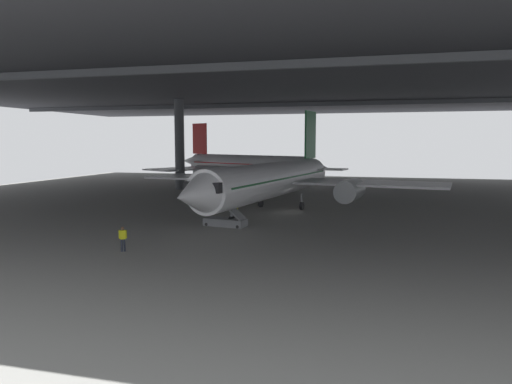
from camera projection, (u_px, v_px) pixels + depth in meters
ground_plane at (281, 211)px, 51.53m from camera, size 110.00×110.00×0.00m
hangar_structure at (301, 87)px, 63.16m from camera, size 121.00×99.00×15.63m
airplane_main at (274, 180)px, 51.31m from camera, size 36.57×37.47×11.71m
boarding_stairs at (225, 218)px, 42.43m from camera, size 4.42×2.12×4.71m
crew_worker_near_nose at (123, 237)px, 32.46m from camera, size 0.49×0.37×1.75m
crew_worker_by_stairs at (236, 211)px, 45.56m from camera, size 0.27×0.54×1.57m
airplane_distant at (245, 165)px, 85.39m from camera, size 33.52×33.77×11.33m
baggage_tug at (249, 195)px, 62.89m from camera, size 1.71×2.42×0.90m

